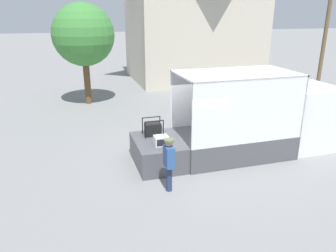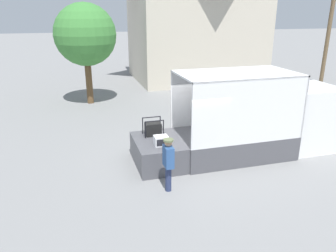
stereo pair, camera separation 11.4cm
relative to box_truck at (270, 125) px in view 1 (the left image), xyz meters
The scene contains 9 objects.
ground_plane 3.72m from the box_truck, behind, with size 160.00×160.00×0.00m, color gray.
box_truck is the anchor object (origin of this frame).
tailgate_deck 4.41m from the box_truck, behind, with size 1.58×2.17×0.87m, color #4C4C51.
microwave 4.41m from the box_truck, behind, with size 0.45×0.36×0.32m.
portable_generator 4.43m from the box_truck, behind, with size 0.68×0.49×0.61m.
worker_person 4.91m from the box_truck, 157.79° to the right, with size 0.29×0.44×1.63m.
house_backdrop 15.06m from the box_truck, 81.09° to the left, with size 9.62×7.59×9.78m.
utility_pole 15.00m from the box_truck, 42.93° to the left, with size 1.80×0.28×7.82m.
street_tree 11.15m from the box_truck, 124.71° to the left, with size 3.37×3.37×5.52m.
Camera 1 is at (-3.43, -10.01, 5.01)m, focal length 35.00 mm.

